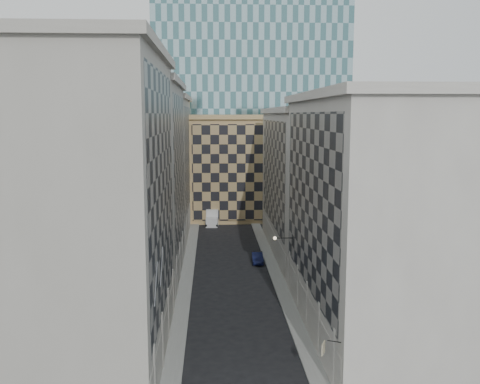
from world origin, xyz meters
name	(u,v)px	position (x,y,z in m)	size (l,w,h in m)	color
sidewalk_west	(186,279)	(-5.25, 30.00, 0.07)	(1.50, 100.00, 0.15)	gray
sidewalk_east	(277,278)	(5.25, 30.00, 0.07)	(1.50, 100.00, 0.15)	gray
bldg_left_a	(98,207)	(-10.88, 11.00, 11.82)	(10.80, 22.80, 23.70)	#A19C91
bldg_left_b	(138,179)	(-10.88, 33.00, 11.32)	(10.80, 22.80, 22.70)	gray
bldg_left_c	(157,166)	(-10.88, 55.00, 10.83)	(10.80, 22.80, 21.70)	#A19C91
bldg_right_a	(365,214)	(10.88, 15.00, 10.32)	(10.80, 26.80, 20.70)	#B8B1A8
bldg_right_b	(309,181)	(10.89, 42.00, 9.85)	(10.80, 28.80, 19.70)	#B8B1A8
tan_block	(235,166)	(2.00, 67.90, 9.44)	(16.80, 14.80, 18.80)	tan
church_tower	(222,74)	(0.00, 82.00, 26.95)	(7.20, 7.20, 51.50)	#292420
flagpoles_left	(159,274)	(-5.90, 6.00, 8.00)	(0.10, 6.33, 2.33)	gray
bracket_lamp	(277,238)	(4.38, 24.00, 6.20)	(1.98, 0.36, 0.36)	black
box_truck	(212,218)	(-2.21, 61.03, 1.20)	(2.32, 5.13, 2.76)	silver
dark_car	(257,258)	(3.50, 36.80, 0.65)	(1.38, 3.97, 1.31)	#0F1439
shop_sign	(324,348)	(4.95, 3.00, 3.83)	(1.31, 0.74, 0.87)	black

